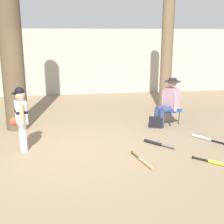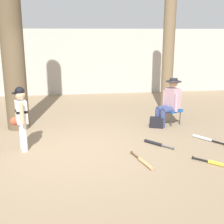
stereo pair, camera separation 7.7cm
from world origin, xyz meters
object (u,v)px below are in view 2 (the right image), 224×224
object	(u,v)px
tree_near_player	(11,27)
seated_spectator	(170,101)
bat_aluminum_silver	(205,139)
bat_black_composite	(155,143)
tree_behind_spectator	(169,40)
young_ballplayer	(21,115)
bat_yellow_trainer	(217,164)
bat_wood_tan	(144,162)
handbag_beside_stool	(157,122)
folding_stool	(172,110)

from	to	relation	value
tree_near_player	seated_spectator	bearing A→B (deg)	-3.93
bat_aluminum_silver	bat_black_composite	size ratio (longest dim) A/B	1.16
tree_behind_spectator	young_ballplayer	bearing A→B (deg)	-145.05
tree_near_player	bat_yellow_trainer	distance (m)	5.35
tree_behind_spectator	bat_aluminum_silver	bearing A→B (deg)	-89.25
tree_near_player	bat_wood_tan	distance (m)	4.34
bat_wood_tan	bat_black_composite	bearing A→B (deg)	62.03
bat_wood_tan	bat_yellow_trainer	distance (m)	1.32
bat_black_composite	bat_wood_tan	distance (m)	1.01
tree_behind_spectator	bat_wood_tan	world-z (taller)	tree_behind_spectator
bat_yellow_trainer	seated_spectator	bearing A→B (deg)	91.91
seated_spectator	bat_yellow_trainer	xyz separation A→B (m)	(0.08, -2.49, -0.61)
bat_black_composite	bat_yellow_trainer	world-z (taller)	same
handbag_beside_stool	bat_yellow_trainer	xyz separation A→B (m)	(0.46, -2.30, -0.10)
tree_behind_spectator	handbag_beside_stool	size ratio (longest dim) A/B	13.96
tree_near_player	tree_behind_spectator	bearing A→B (deg)	16.11
bat_black_composite	seated_spectator	bearing A→B (deg)	61.18
folding_stool	bat_aluminum_silver	distance (m)	1.35
tree_behind_spectator	young_ballplayer	size ratio (longest dim) A/B	3.64
bat_aluminum_silver	young_ballplayer	bearing A→B (deg)	-179.88
handbag_beside_stool	bat_black_composite	distance (m)	1.22
young_ballplayer	folding_stool	size ratio (longest dim) A/B	2.47
tree_near_player	tree_behind_spectator	world-z (taller)	tree_near_player
tree_near_player	folding_stool	xyz separation A→B (m)	(3.90, -0.22, -2.09)
handbag_beside_stool	bat_wood_tan	size ratio (longest dim) A/B	0.43
handbag_beside_stool	seated_spectator	bearing A→B (deg)	26.53
tree_behind_spectator	bat_black_composite	xyz separation A→B (m)	(-1.14, -2.83, -2.08)
folding_stool	seated_spectator	bearing A→B (deg)	-155.72
bat_black_composite	bat_yellow_trainer	distance (m)	1.41
tree_near_player	bat_wood_tan	xyz separation A→B (m)	(2.60, -2.50, -2.42)
tree_near_player	bat_black_composite	world-z (taller)	tree_near_player
handbag_beside_stool	bat_yellow_trainer	size ratio (longest dim) A/B	0.58
seated_spectator	bat_aluminum_silver	bearing A→B (deg)	-70.63
tree_behind_spectator	folding_stool	distance (m)	2.29
tree_near_player	seated_spectator	xyz separation A→B (m)	(3.81, -0.26, -1.81)
tree_near_player	bat_yellow_trainer	size ratio (longest dim) A/B	9.77
bat_aluminum_silver	handbag_beside_stool	bearing A→B (deg)	128.07
bat_aluminum_silver	bat_yellow_trainer	distance (m)	1.31
handbag_beside_stool	bat_aluminum_silver	distance (m)	1.32
seated_spectator	bat_aluminum_silver	world-z (taller)	seated_spectator
seated_spectator	folding_stool	bearing A→B (deg)	24.28
young_ballplayer	bat_black_composite	world-z (taller)	young_ballplayer
folding_stool	young_ballplayer	bearing A→B (deg)	-160.38
tree_near_player	tree_behind_spectator	xyz separation A→B (m)	(4.21, 1.22, -0.33)
young_ballplayer	bat_black_composite	distance (m)	2.84
tree_behind_spectator	bat_yellow_trainer	bearing A→B (deg)	-94.51
handbag_beside_stool	bat_aluminum_silver	world-z (taller)	handbag_beside_stool
young_ballplayer	bat_aluminum_silver	size ratio (longest dim) A/B	1.95
tree_near_player	young_ballplayer	world-z (taller)	tree_near_player
folding_stool	bat_wood_tan	xyz separation A→B (m)	(-1.31, -2.28, -0.33)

